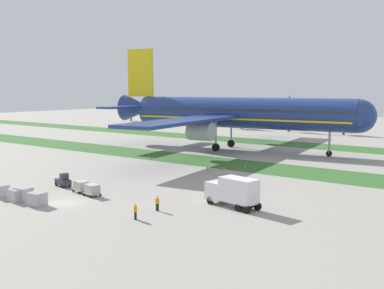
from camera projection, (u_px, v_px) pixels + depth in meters
name	position (u px, v px, depth m)	size (l,w,h in m)	color
ground_plane	(64.00, 203.00, 56.10)	(400.00, 400.00, 0.00)	gray
grass_strip_near	(227.00, 163.00, 85.54)	(320.00, 11.50, 0.01)	#336028
grass_strip_far	(303.00, 145.00, 113.39)	(320.00, 11.50, 0.01)	#336028
airliner	(234.00, 113.00, 103.75)	(60.74, 75.24, 23.59)	navy
baggage_tug	(63.00, 181.00, 65.25)	(2.80, 1.76, 1.97)	#2D333D
cargo_dolly_lead	(81.00, 186.00, 61.56)	(2.44, 1.88, 1.55)	#A3A3A8
cargo_dolly_second	(92.00, 189.00, 59.44)	(2.44, 1.88, 1.55)	#A3A3A8
catering_truck	(233.00, 191.00, 53.86)	(7.25, 3.45, 3.58)	silver
ground_crew_marshaller	(135.00, 211.00, 48.85)	(0.36, 0.54, 1.74)	black
ground_crew_loader	(157.00, 203.00, 52.34)	(0.56, 0.36, 1.74)	black
uld_container_0	(17.00, 195.00, 56.80)	(2.00, 1.60, 1.53)	#A3A3A8
uld_container_1	(1.00, 191.00, 59.01)	(2.00, 1.60, 1.60)	#A3A3A8
uld_container_2	(37.00, 199.00, 54.69)	(2.00, 1.60, 1.59)	#A3A3A8
uld_container_3	(23.00, 194.00, 57.01)	(2.00, 1.60, 1.67)	#A3A3A8
taxiway_marker_0	(151.00, 158.00, 90.37)	(0.44, 0.44, 0.46)	orange
taxiway_marker_1	(224.00, 168.00, 78.76)	(0.44, 0.44, 0.52)	orange
taxiway_marker_2	(208.00, 168.00, 79.26)	(0.44, 0.44, 0.61)	orange
taxiway_marker_3	(245.00, 166.00, 80.74)	(0.44, 0.44, 0.69)	orange
distant_tree_line	(340.00, 112.00, 140.11)	(191.00, 11.04, 11.92)	#4C3823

